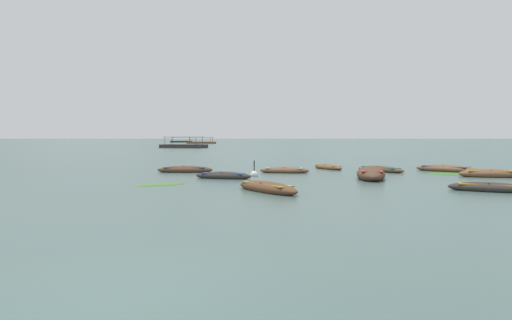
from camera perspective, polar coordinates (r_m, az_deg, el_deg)
ground_plane at (r=1506.13m, az=6.89°, el=2.68°), size 6000.00×6000.00×0.00m
mountain_1 at (r=2519.83m, az=-9.98°, el=5.48°), size 704.54×704.54×244.97m
mountain_2 at (r=2288.09m, az=4.53°, el=6.34°), size 844.50×844.50×288.98m
mountain_3 at (r=2283.66m, az=24.47°, el=8.27°), size 1566.82×1566.82×461.07m
rowboat_0 at (r=28.94m, az=-8.79°, el=-1.20°), size 3.55×1.29×0.51m
rowboat_1 at (r=18.38m, az=1.36°, el=-3.44°), size 3.18×3.51×0.52m
rowboat_2 at (r=31.75m, az=22.46°, el=-1.02°), size 3.81×3.35×0.53m
rowboat_3 at (r=28.18m, az=26.91°, el=-1.54°), size 3.19×1.30×0.57m
rowboat_4 at (r=20.71m, az=26.90°, el=-3.08°), size 3.18×1.87×0.46m
rowboat_5 at (r=28.25m, az=3.54°, el=-1.29°), size 3.09×1.14×0.47m
rowboat_6 at (r=24.26m, az=-4.09°, el=-1.97°), size 3.17×1.31×0.46m
rowboat_7 at (r=30.21m, az=15.18°, el=-1.13°), size 3.07×3.49×0.45m
rowboat_8 at (r=24.97m, az=14.03°, el=-1.69°), size 1.73×4.56×0.78m
rowboat_9 at (r=31.92m, az=8.91°, el=-0.87°), size 2.37×3.11×0.44m
ferry_0 at (r=211.17m, az=-9.28°, el=2.28°), size 10.28×6.00×2.54m
ferry_1 at (r=98.08m, az=-8.96°, el=1.75°), size 10.15×5.86×2.54m
ferry_2 at (r=166.76m, az=-6.81°, el=2.18°), size 10.24×3.87×2.54m
mooring_buoy at (r=25.74m, az=-0.23°, el=-1.80°), size 0.43×0.43×1.01m
weed_patch_1 at (r=21.52m, az=-11.77°, el=-3.02°), size 2.61×2.36×0.14m
weed_patch_3 at (r=29.49m, az=22.68°, el=-1.62°), size 2.77×2.58×0.14m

